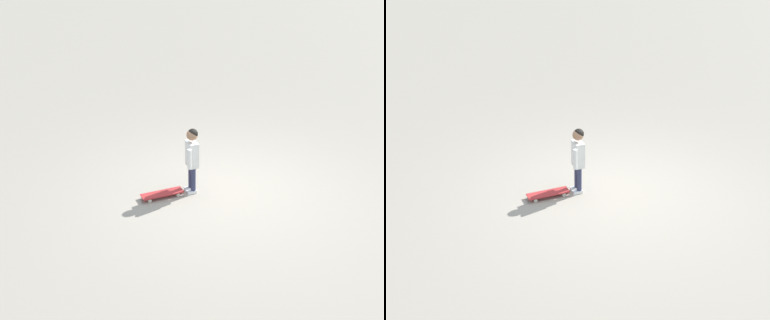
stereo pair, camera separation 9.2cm
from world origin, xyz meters
TOP-DOWN VIEW (x-y plane):
  - ground_plane at (0.00, 0.00)m, footprint 50.00×50.00m
  - child_person at (-0.51, 0.28)m, footprint 0.27×0.34m
  - skateboard at (-0.99, 0.36)m, footprint 0.68×0.28m

SIDE VIEW (x-z plane):
  - ground_plane at x=0.00m, z-range 0.00..0.00m
  - skateboard at x=-0.99m, z-range 0.02..0.10m
  - child_person at x=-0.51m, z-range 0.13..1.19m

